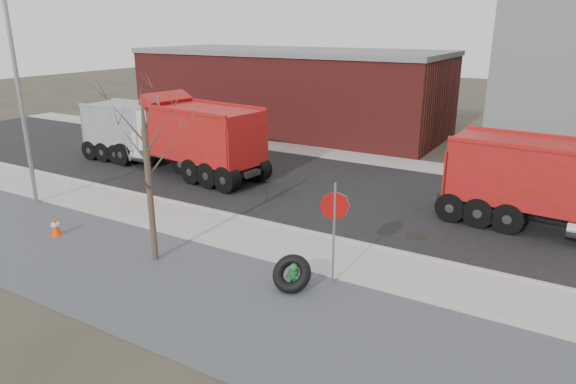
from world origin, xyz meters
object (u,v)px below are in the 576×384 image
Objects in this scene: fire_hydrant at (294,278)px; truck_tire at (292,274)px; dump_truck_grey at (144,130)px; dump_truck_red_b at (189,135)px; stop_sign at (334,217)px; dump_truck_red_a at (561,183)px.

truck_tire is at bearing -153.24° from fire_hydrant.
dump_truck_red_b is at bearing -10.99° from dump_truck_grey.
dump_truck_red_b is 1.22× the size of dump_truck_grey.
dump_truck_grey is (-13.24, 7.74, 1.31)m from fire_hydrant.
truck_tire is at bearing -140.06° from stop_sign.
dump_truck_grey is at bearing 149.56° from truck_tire.
dump_truck_red_b is (-9.84, 7.26, 1.52)m from fire_hydrant.
dump_truck_red_a is at bearing 54.80° from truck_tire.
dump_truck_red_b reaches higher than dump_truck_grey.
dump_truck_red_a reaches higher than dump_truck_grey.
dump_truck_red_a reaches higher than stop_sign.
truck_tire is at bearing -33.44° from dump_truck_grey.
stop_sign is 15.61m from dump_truck_grey.
fire_hydrant is 0.68× the size of truck_tire.
fire_hydrant is at bearing 14.51° from truck_tire.
dump_truck_red_b is at bearing -173.19° from dump_truck_red_a.
dump_truck_red_a is at bearing 49.94° from stop_sign.
stop_sign is at bearing 45.98° from truck_tire.
stop_sign is 0.34× the size of dump_truck_red_a.
stop_sign is 12.39m from dump_truck_red_b.
dump_truck_red_b is at bearing 143.39° from truck_tire.
dump_truck_grey reaches higher than fire_hydrant.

